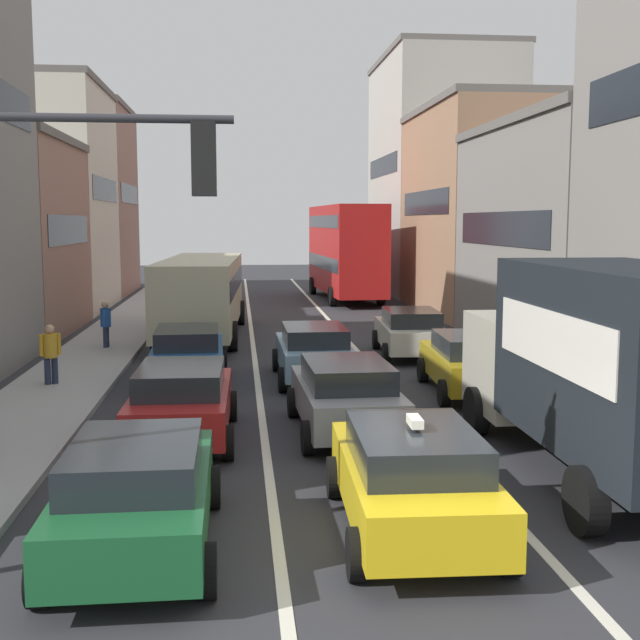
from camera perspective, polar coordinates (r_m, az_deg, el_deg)
ground_plane at (r=10.70m, az=6.73°, el=-16.47°), size 140.00×140.00×0.00m
sidewalk_left at (r=30.21m, az=-14.31°, el=-1.21°), size 2.60×64.00×0.14m
lane_stripe_left at (r=29.88m, az=-4.79°, el=-1.23°), size 0.16×60.00×0.01m
lane_stripe_right at (r=30.13m, az=1.69°, el=-1.14°), size 0.16×60.00×0.01m
building_row_right at (r=34.34m, az=15.04°, el=9.34°), size 7.20×43.90×13.87m
traffic_light_pole at (r=9.88m, az=-19.14°, el=4.09°), size 3.58×0.38×5.50m
removalist_box_truck at (r=14.01m, az=19.13°, el=-2.76°), size 2.76×7.73×3.58m
taxi_centre_lane_front at (r=11.30m, az=6.47°, el=-10.84°), size 2.16×4.35×1.66m
sedan_left_lane_front at (r=10.89m, az=-12.69°, el=-11.67°), size 2.09×4.31×1.49m
sedan_centre_lane_second at (r=16.32m, az=1.82°, el=-5.24°), size 2.15×4.35×1.49m
wagon_left_lane_second at (r=16.03m, az=-9.67°, el=-5.56°), size 2.12×4.33×1.49m
hatchback_centre_lane_third at (r=21.68m, az=-0.43°, el=-2.20°), size 2.09×4.31×1.49m
sedan_left_lane_third at (r=21.54m, az=-9.25°, el=-2.35°), size 2.16×4.35×1.49m
sedan_right_lane_behind_truck at (r=20.39m, az=10.50°, el=-2.90°), size 2.26×4.40×1.49m
wagon_right_lane_far at (r=25.75m, az=6.36°, el=-0.78°), size 2.28×4.40×1.49m
bus_mid_queue_primary at (r=29.85m, az=-8.27°, el=2.10°), size 3.12×10.59×2.90m
bus_far_queue_secondary at (r=43.80m, az=1.80°, el=5.10°), size 3.18×10.61×5.06m
pedestrian_near_kerb at (r=21.63m, az=-18.38°, el=-2.18°), size 0.49×0.34×1.66m
pedestrian_mid_sidewalk at (r=27.44m, az=-14.80°, el=-0.18°), size 0.34×0.54×1.66m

